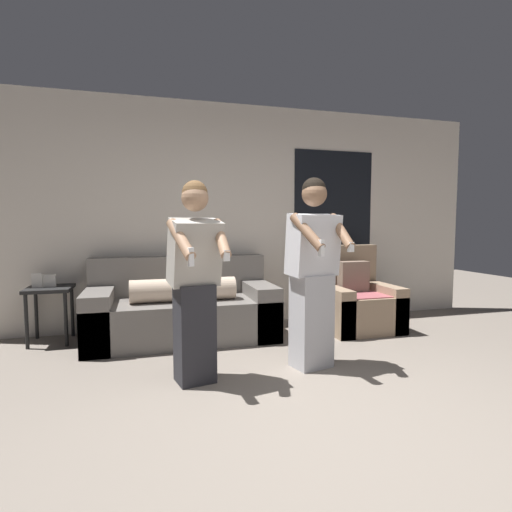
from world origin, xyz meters
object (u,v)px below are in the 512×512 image
at_px(side_table, 49,296).
at_px(person_right, 313,273).
at_px(armchair, 353,301).
at_px(couch, 183,310).
at_px(person_left, 195,282).

distance_m(side_table, person_right, 2.78).
bearing_deg(armchair, couch, 177.28).
bearing_deg(person_left, couch, 89.35).
distance_m(armchair, side_table, 3.41).
xyz_separation_m(person_left, person_right, (1.02, 0.07, 0.02)).
relative_size(couch, side_table, 2.67).
bearing_deg(person_right, armchair, 47.29).
relative_size(side_table, person_right, 0.45).
xyz_separation_m(armchair, side_table, (-3.39, 0.31, 0.18)).
xyz_separation_m(couch, side_table, (-1.36, 0.21, 0.19)).
xyz_separation_m(side_table, person_right, (2.36, -1.42, 0.33)).
height_order(side_table, person_left, person_left).
xyz_separation_m(couch, person_left, (-0.01, -1.28, 0.49)).
bearing_deg(person_right, side_table, 149.04).
bearing_deg(person_left, person_right, 4.08).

